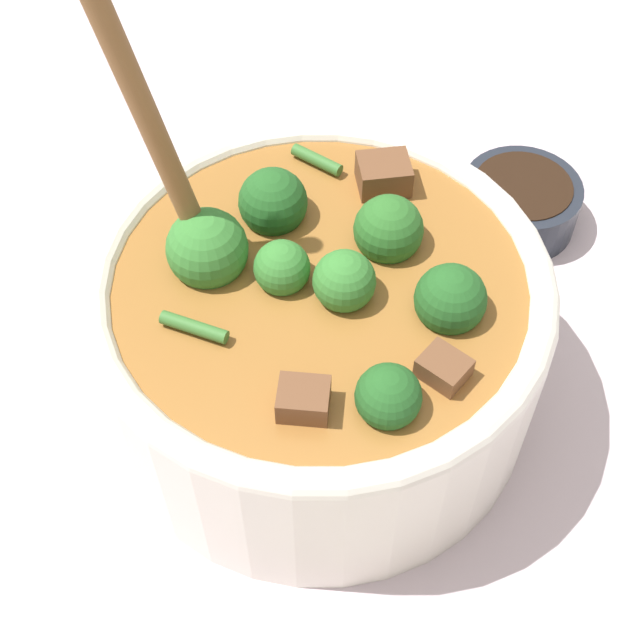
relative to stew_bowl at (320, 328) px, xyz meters
The scene contains 3 objects.
ground_plane 0.06m from the stew_bowl, 47.55° to the left, with size 4.00×4.00×0.00m, color silver.
stew_bowl is the anchor object (origin of this frame).
condiment_bowl 0.20m from the stew_bowl, 141.56° to the left, with size 0.08×0.08×0.04m.
Camera 1 is at (0.29, 0.03, 0.46)m, focal length 50.00 mm.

